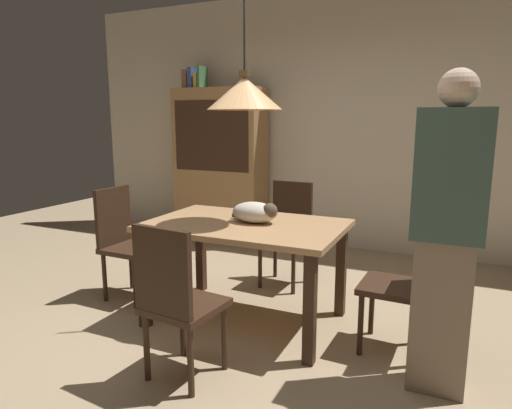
{
  "coord_description": "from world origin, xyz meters",
  "views": [
    {
      "loc": [
        1.38,
        -2.47,
        1.49
      ],
      "look_at": [
        0.0,
        0.56,
        0.85
      ],
      "focal_mm": 31.39,
      "sensor_mm": 36.0,
      "label": 1
    }
  ],
  "objects_px": {
    "chair_right_side": "(407,277)",
    "cat_sleeping": "(256,212)",
    "book_brown_thick": "(189,80)",
    "book_blue_wide": "(194,79)",
    "dining_table": "(245,236)",
    "person_standing": "(446,236)",
    "pendant_lamp": "(245,93)",
    "chair_left_side": "(124,238)",
    "book_green_slim": "(203,77)",
    "hutch_bookcase": "(220,169)",
    "book_yellow_short": "(199,81)",
    "chair_far_back": "(288,228)",
    "chair_near_front": "(176,297)"
  },
  "relations": [
    {
      "from": "chair_right_side",
      "to": "cat_sleeping",
      "type": "distance_m",
      "value": 1.11
    },
    {
      "from": "book_brown_thick",
      "to": "book_blue_wide",
      "type": "distance_m",
      "value": 0.08
    },
    {
      "from": "dining_table",
      "to": "person_standing",
      "type": "bearing_deg",
      "value": -14.11
    },
    {
      "from": "chair_right_side",
      "to": "pendant_lamp",
      "type": "xyz_separation_m",
      "value": [
        -1.13,
        0.0,
        1.15
      ]
    },
    {
      "from": "book_brown_thick",
      "to": "cat_sleeping",
      "type": "bearing_deg",
      "value": -47.39
    },
    {
      "from": "chair_right_side",
      "to": "person_standing",
      "type": "bearing_deg",
      "value": -57.38
    },
    {
      "from": "chair_left_side",
      "to": "book_brown_thick",
      "type": "relative_size",
      "value": 3.88
    },
    {
      "from": "book_green_slim",
      "to": "book_blue_wide",
      "type": "bearing_deg",
      "value": 180.0
    },
    {
      "from": "chair_right_side",
      "to": "hutch_bookcase",
      "type": "relative_size",
      "value": 0.5
    },
    {
      "from": "book_brown_thick",
      "to": "person_standing",
      "type": "distance_m",
      "value": 3.96
    },
    {
      "from": "cat_sleeping",
      "to": "person_standing",
      "type": "relative_size",
      "value": 0.23
    },
    {
      "from": "chair_left_side",
      "to": "book_blue_wide",
      "type": "bearing_deg",
      "value": 104.16
    },
    {
      "from": "book_brown_thick",
      "to": "book_yellow_short",
      "type": "xyz_separation_m",
      "value": [
        0.14,
        0.0,
        -0.02
      ]
    },
    {
      "from": "chair_left_side",
      "to": "book_brown_thick",
      "type": "distance_m",
      "value": 2.5
    },
    {
      "from": "cat_sleeping",
      "to": "book_green_slim",
      "type": "bearing_deg",
      "value": 129.36
    },
    {
      "from": "dining_table",
      "to": "hutch_bookcase",
      "type": "height_order",
      "value": "hutch_bookcase"
    },
    {
      "from": "book_brown_thick",
      "to": "book_yellow_short",
      "type": "height_order",
      "value": "book_brown_thick"
    },
    {
      "from": "book_yellow_short",
      "to": "pendant_lamp",
      "type": "bearing_deg",
      "value": -51.51
    },
    {
      "from": "chair_far_back",
      "to": "book_green_slim",
      "type": "distance_m",
      "value": 2.37
    },
    {
      "from": "dining_table",
      "to": "chair_left_side",
      "type": "distance_m",
      "value": 1.14
    },
    {
      "from": "book_yellow_short",
      "to": "book_brown_thick",
      "type": "bearing_deg",
      "value": 180.0
    },
    {
      "from": "pendant_lamp",
      "to": "book_brown_thick",
      "type": "relative_size",
      "value": 5.42
    },
    {
      "from": "book_green_slim",
      "to": "dining_table",
      "type": "bearing_deg",
      "value": -52.44
    },
    {
      "from": "hutch_bookcase",
      "to": "book_blue_wide",
      "type": "relative_size",
      "value": 7.71
    },
    {
      "from": "dining_table",
      "to": "chair_near_front",
      "type": "height_order",
      "value": "chair_near_front"
    },
    {
      "from": "chair_far_back",
      "to": "chair_right_side",
      "type": "height_order",
      "value": "same"
    },
    {
      "from": "cat_sleeping",
      "to": "book_brown_thick",
      "type": "distance_m",
      "value": 2.84
    },
    {
      "from": "dining_table",
      "to": "book_green_slim",
      "type": "bearing_deg",
      "value": 127.56
    },
    {
      "from": "chair_left_side",
      "to": "book_yellow_short",
      "type": "bearing_deg",
      "value": 102.36
    },
    {
      "from": "chair_far_back",
      "to": "book_yellow_short",
      "type": "distance_m",
      "value": 2.38
    },
    {
      "from": "book_green_slim",
      "to": "book_yellow_short",
      "type": "bearing_deg",
      "value": 180.0
    },
    {
      "from": "pendant_lamp",
      "to": "book_yellow_short",
      "type": "relative_size",
      "value": 6.5
    },
    {
      "from": "hutch_bookcase",
      "to": "cat_sleeping",
      "type": "bearing_deg",
      "value": -54.92
    },
    {
      "from": "chair_far_back",
      "to": "book_yellow_short",
      "type": "relative_size",
      "value": 4.65
    },
    {
      "from": "chair_near_front",
      "to": "person_standing",
      "type": "distance_m",
      "value": 1.5
    },
    {
      "from": "hutch_bookcase",
      "to": "dining_table",
      "type": "bearing_deg",
      "value": -56.83
    },
    {
      "from": "chair_far_back",
      "to": "book_blue_wide",
      "type": "xyz_separation_m",
      "value": [
        -1.63,
        1.08,
        1.46
      ]
    },
    {
      "from": "dining_table",
      "to": "chair_right_side",
      "type": "height_order",
      "value": "chair_right_side"
    },
    {
      "from": "chair_near_front",
      "to": "book_blue_wide",
      "type": "relative_size",
      "value": 3.88
    },
    {
      "from": "book_blue_wide",
      "to": "book_green_slim",
      "type": "xyz_separation_m",
      "value": [
        0.12,
        0.0,
        0.01
      ]
    },
    {
      "from": "cat_sleeping",
      "to": "pendant_lamp",
      "type": "relative_size",
      "value": 0.3
    },
    {
      "from": "person_standing",
      "to": "pendant_lamp",
      "type": "bearing_deg",
      "value": 165.89
    },
    {
      "from": "chair_right_side",
      "to": "book_brown_thick",
      "type": "xyz_separation_m",
      "value": [
        -2.83,
        1.96,
        1.45
      ]
    },
    {
      "from": "chair_far_back",
      "to": "person_standing",
      "type": "xyz_separation_m",
      "value": [
        1.34,
        -1.22,
        0.37
      ]
    },
    {
      "from": "book_green_slim",
      "to": "chair_right_side",
      "type": "bearing_deg",
      "value": -36.67
    },
    {
      "from": "chair_right_side",
      "to": "chair_near_front",
      "type": "distance_m",
      "value": 1.43
    },
    {
      "from": "chair_left_side",
      "to": "hutch_bookcase",
      "type": "height_order",
      "value": "hutch_bookcase"
    },
    {
      "from": "chair_near_front",
      "to": "book_blue_wide",
      "type": "xyz_separation_m",
      "value": [
        -1.61,
        2.84,
        1.46
      ]
    },
    {
      "from": "chair_near_front",
      "to": "cat_sleeping",
      "type": "bearing_deg",
      "value": 85.32
    },
    {
      "from": "chair_far_back",
      "to": "book_brown_thick",
      "type": "relative_size",
      "value": 3.88
    }
  ]
}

